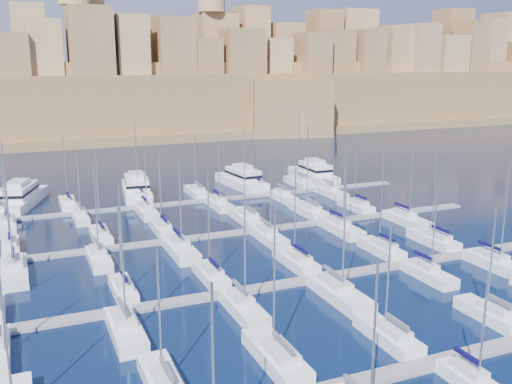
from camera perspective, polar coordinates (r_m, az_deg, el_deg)
name	(u,v)px	position (r m, az deg, el deg)	size (l,w,h in m)	color
ground	(276,251)	(82.39, 2.02, -5.93)	(600.00, 600.00, 0.00)	black
pontoon_near	(435,363)	(56.01, 17.47, -15.97)	(84.00, 2.00, 0.40)	slate
pontoon_mid_near	(317,279)	(72.31, 6.09, -8.61)	(84.00, 2.00, 0.40)	slate
pontoon_mid_far	(250,231)	(91.04, -0.64, -3.93)	(84.00, 2.00, 0.40)	slate
pontoon_far	(207,200)	(110.97, -4.96, -0.85)	(84.00, 2.00, 0.40)	slate
sailboat_1	(164,384)	(50.26, -9.20, -18.41)	(2.68, 8.93, 12.52)	white
sailboat_2	(276,356)	(53.52, 2.06, -16.10)	(2.91, 9.69, 14.36)	white
sailboat_3	(388,335)	(58.53, 13.10, -13.79)	(2.57, 8.57, 12.17)	white
sailboat_4	(490,314)	(66.13, 22.34, -11.22)	(2.43, 8.11, 12.57)	white
sailboat_9	(474,383)	(53.04, 20.94, -17.39)	(2.16, 7.20, 10.92)	white
sailboat_13	(123,289)	(69.24, -13.15, -9.45)	(2.35, 7.82, 10.99)	white
sailboat_14	(211,275)	(71.85, -4.52, -8.26)	(2.50, 8.35, 14.25)	white
sailboat_15	(296,261)	(76.57, 4.05, -6.88)	(2.74, 9.15, 13.70)	white
sailboat_16	(381,249)	(83.05, 12.43, -5.54)	(2.60, 8.68, 14.54)	white
sailboat_17	(434,240)	(88.91, 17.34, -4.60)	(2.78, 9.28, 13.80)	white
sailboat_19	(125,329)	(59.58, -12.93, -13.23)	(2.84, 9.46, 15.83)	white
sailboat_20	(243,307)	(62.84, -1.30, -11.47)	(2.70, 8.99, 12.77)	white
sailboat_21	(339,293)	(67.00, 8.31, -9.96)	(3.15, 10.49, 15.99)	white
sailboat_22	(428,273)	(75.29, 16.83, -7.80)	(2.51, 8.36, 12.12)	white
sailboat_23	(496,263)	(81.73, 22.89, -6.60)	(2.92, 9.74, 14.58)	white
sailboat_24	(11,247)	(89.23, -23.33, -5.03)	(2.32, 7.75, 13.76)	white
sailboat_25	(101,235)	(90.24, -15.25, -4.20)	(2.58, 8.60, 13.53)	white
sailboat_26	(162,229)	(91.73, -9.34, -3.63)	(2.50, 8.34, 13.45)	white
sailboat_27	(246,217)	(96.77, -0.99, -2.54)	(3.01, 10.04, 15.94)	white
sailboat_28	(308,210)	(101.60, 5.24, -1.84)	(2.98, 9.92, 16.24)	white
sailboat_29	(356,206)	(105.95, 10.00, -1.38)	(2.64, 8.81, 12.63)	white
sailboat_30	(14,271)	(78.90, -23.00, -7.28)	(3.12, 10.40, 17.67)	white
sailboat_31	(99,258)	(80.19, -15.44, -6.40)	(2.60, 8.68, 14.05)	white
sailboat_32	(181,249)	(81.48, -7.56, -5.70)	(3.07, 10.22, 13.77)	white
sailboat_33	(269,236)	(86.51, 1.29, -4.47)	(2.69, 8.98, 14.46)	white
sailboat_34	(341,228)	(91.69, 8.48, -3.59)	(2.97, 9.91, 14.86)	white
sailboat_35	(407,220)	(98.72, 14.83, -2.68)	(2.99, 9.98, 14.64)	white
sailboat_36	(0,210)	(111.32, -24.26, -1.65)	(2.85, 9.48, 13.85)	white
sailboat_37	(68,204)	(111.45, -18.28, -1.13)	(2.79, 9.30, 14.01)	white
sailboat_38	(139,197)	(113.55, -11.64, -0.46)	(3.04, 10.13, 15.78)	white
sailboat_39	(197,192)	(115.86, -5.96, 0.00)	(2.77, 9.23, 12.68)	white
sailboat_40	(254,186)	(120.48, -0.19, 0.59)	(3.02, 10.07, 15.62)	white
sailboat_41	(299,182)	(124.75, 4.33, 0.99)	(2.93, 9.77, 16.54)	white
sailboat_42	(7,226)	(100.33, -23.66, -3.11)	(2.88, 9.60, 15.42)	white
sailboat_43	(81,217)	(101.62, -17.13, -2.40)	(2.31, 7.68, 12.77)	white
sailboat_44	(146,211)	(102.53, -10.91, -1.90)	(2.73, 9.11, 13.67)	white
sailboat_45	(219,204)	(106.04, -3.76, -1.19)	(2.71, 9.05, 13.94)	white
sailboat_46	(283,197)	(111.28, 2.77, -0.50)	(2.57, 8.56, 13.05)	white
sailboat_47	(331,192)	(115.93, 7.52, -0.04)	(2.71, 9.05, 13.43)	white
motor_yacht_a	(20,197)	(115.72, -22.57, -0.47)	(10.99, 19.36, 5.25)	white
motor_yacht_b	(137,188)	(116.94, -11.86, 0.40)	(7.27, 17.46, 5.25)	white
motor_yacht_c	(242,179)	(122.99, -1.41, 1.30)	(6.63, 16.97, 5.25)	white
motor_yacht_d	(314,173)	(130.39, 5.79, 1.92)	(5.45, 16.80, 5.25)	white
fortified_city	(105,92)	(228.49, -14.89, 9.63)	(460.00, 108.95, 59.52)	brown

